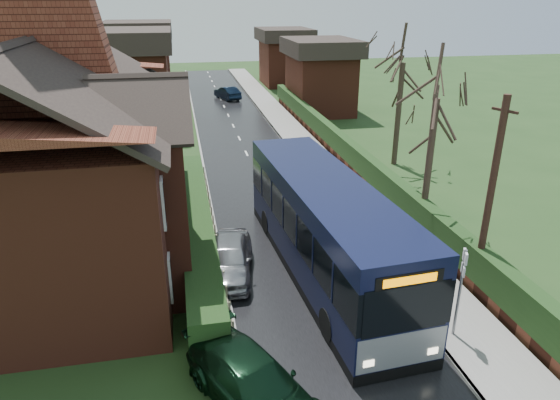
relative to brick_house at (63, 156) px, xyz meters
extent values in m
plane|color=#27421C|center=(8.73, -4.78, -4.38)|extent=(140.00, 140.00, 0.00)
cube|color=black|center=(8.73, 5.22, -4.37)|extent=(6.00, 100.00, 0.02)
cube|color=slate|center=(12.98, 5.22, -4.31)|extent=(2.50, 100.00, 0.14)
cube|color=gray|center=(11.78, 5.22, -4.31)|extent=(0.12, 100.00, 0.14)
cube|color=gray|center=(5.68, 5.22, -4.33)|extent=(0.12, 100.00, 0.10)
cube|color=#193213|center=(4.83, 0.22, -3.58)|extent=(1.20, 16.00, 1.60)
cube|color=maroon|center=(14.53, 5.22, -4.08)|extent=(0.30, 50.00, 0.60)
cube|color=#193213|center=(14.53, 5.22, -3.18)|extent=(0.60, 50.00, 1.20)
cube|color=maroon|center=(-0.27, 0.22, -1.38)|extent=(8.00, 14.00, 6.00)
cube|color=maroon|center=(3.23, -2.78, -1.38)|extent=(2.50, 4.00, 6.00)
cube|color=brown|center=(0.73, 4.22, 4.82)|extent=(0.90, 1.40, 2.20)
cube|color=silver|center=(3.78, -4.78, -2.78)|extent=(0.08, 1.20, 1.60)
cube|color=black|center=(3.81, -4.78, -2.78)|extent=(0.03, 0.95, 1.35)
cube|color=silver|center=(3.78, -4.78, -0.18)|extent=(0.08, 1.20, 1.60)
cube|color=black|center=(3.81, -4.78, -0.18)|extent=(0.03, 0.95, 1.35)
cube|color=silver|center=(3.78, -0.78, -2.78)|extent=(0.08, 1.20, 1.60)
cube|color=black|center=(3.81, -0.78, -2.78)|extent=(0.03, 0.95, 1.35)
cube|color=silver|center=(3.78, -0.78, -0.18)|extent=(0.08, 1.20, 1.60)
cube|color=black|center=(3.81, -0.78, -0.18)|extent=(0.03, 0.95, 1.35)
cube|color=silver|center=(3.78, 3.22, -2.78)|extent=(0.08, 1.20, 1.60)
cube|color=black|center=(3.81, 3.22, -2.78)|extent=(0.03, 0.95, 1.35)
cube|color=silver|center=(3.78, 3.22, -0.18)|extent=(0.08, 1.20, 1.60)
cube|color=black|center=(3.81, 3.22, -0.18)|extent=(0.03, 0.95, 1.35)
cube|color=silver|center=(3.78, 5.72, -2.78)|extent=(0.08, 1.20, 1.60)
cube|color=black|center=(3.81, 5.72, -2.78)|extent=(0.03, 0.95, 1.35)
cube|color=silver|center=(3.78, 5.72, -0.18)|extent=(0.08, 1.20, 1.60)
cube|color=black|center=(3.81, 5.72, -0.18)|extent=(0.03, 0.95, 1.35)
cube|color=black|center=(9.53, -3.05, -3.35)|extent=(3.65, 12.46, 1.27)
cube|color=black|center=(9.53, -3.05, -2.04)|extent=(3.67, 12.47, 1.34)
cube|color=black|center=(9.53, -3.05, -1.00)|extent=(3.65, 12.46, 0.74)
cube|color=black|center=(9.53, -3.05, -4.18)|extent=(3.65, 12.46, 0.39)
cube|color=gray|center=(9.96, -9.14, -3.37)|extent=(2.69, 0.31, 1.12)
cube|color=black|center=(9.97, -9.17, -2.03)|extent=(2.51, 0.26, 1.45)
cube|color=black|center=(9.97, -9.17, -1.13)|extent=(1.96, 0.22, 0.39)
cube|color=#FF8C00|center=(9.97, -9.21, -1.13)|extent=(1.54, 0.15, 0.25)
cube|color=black|center=(9.96, -9.15, -4.13)|extent=(2.74, 0.33, 0.34)
cube|color=#FFF2CC|center=(8.99, -9.27, -3.59)|extent=(0.32, 0.07, 0.20)
cube|color=#FFF2CC|center=(10.94, -9.13, -3.59)|extent=(0.32, 0.07, 0.20)
cylinder|color=black|center=(8.55, -7.07, -3.84)|extent=(0.39, 1.09, 1.07)
cylinder|color=black|center=(11.07, -6.89, -3.84)|extent=(0.39, 1.09, 1.07)
cylinder|color=black|center=(8.00, 0.78, -3.84)|extent=(0.39, 1.09, 1.07)
cylinder|color=black|center=(10.52, 0.96, -3.84)|extent=(0.39, 1.09, 1.07)
imported|color=#A2A2A6|center=(5.93, -2.54, -3.66)|extent=(2.34, 4.41, 1.43)
imported|color=black|center=(5.83, -9.34, -3.68)|extent=(3.86, 5.16, 1.39)
imported|color=black|center=(9.46, 32.96, -3.72)|extent=(2.62, 4.22, 1.31)
cylinder|color=slate|center=(12.41, -7.78, -2.82)|extent=(0.09, 0.09, 3.11)
cube|color=silver|center=(12.41, -7.78, -1.48)|extent=(0.23, 0.46, 0.36)
cube|color=silver|center=(12.41, -7.78, -1.93)|extent=(0.21, 0.41, 0.31)
cylinder|color=black|center=(14.53, -5.51, -0.79)|extent=(0.25, 0.25, 7.17)
cube|color=black|center=(14.53, -5.51, 2.29)|extent=(0.40, 0.89, 0.08)
cylinder|color=#35271F|center=(14.73, -0.80, -1.29)|extent=(0.30, 0.30, 6.17)
cylinder|color=#31251D|center=(17.73, 9.14, -1.21)|extent=(0.34, 0.34, 6.33)
cylinder|color=#3B2C22|center=(-4.38, 13.22, -0.51)|extent=(0.35, 0.35, 7.73)
camera|label=1|loc=(4.50, -19.39, 5.62)|focal=32.00mm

